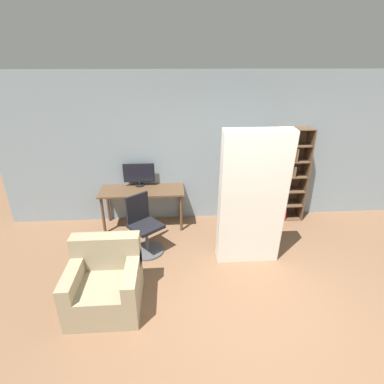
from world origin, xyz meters
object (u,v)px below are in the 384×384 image
Objects in this scene: bookshelf at (286,175)px; armchair at (105,283)px; monitor at (139,174)px; mattress_near at (253,200)px; office_chair at (144,229)px.

bookshelf reaches higher than armchair.
monitor is 0.32× the size of bookshelf.
bookshelf is 0.86× the size of mattress_near.
monitor is 2.70m from bookshelf.
office_chair is (0.13, -1.00, -0.57)m from monitor.
mattress_near is at bearing 20.79° from armchair.
monitor is at bearing 179.02° from bookshelf.
monitor is at bearing 83.13° from armchair.
mattress_near is at bearing -38.87° from monitor.
armchair is (-2.96, -2.09, -0.56)m from bookshelf.
office_chair is at bearing -159.55° from bookshelf.
office_chair is at bearing 166.44° from mattress_near.
office_chair is 0.46× the size of mattress_near.
mattress_near is (1.72, -1.39, 0.07)m from monitor.
bookshelf is at bearing 35.24° from armchair.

